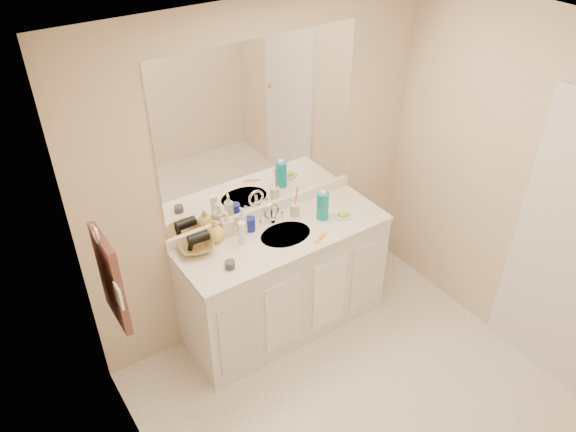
% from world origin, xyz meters
% --- Properties ---
extents(floor, '(2.60, 2.60, 0.00)m').
position_xyz_m(floor, '(0.00, 0.00, 0.00)').
color(floor, silver).
rests_on(floor, ground).
extents(ceiling, '(2.60, 2.60, 0.02)m').
position_xyz_m(ceiling, '(0.00, 0.00, 2.40)').
color(ceiling, white).
rests_on(ceiling, wall_back).
extents(wall_back, '(2.60, 0.02, 2.40)m').
position_xyz_m(wall_back, '(0.00, 1.30, 1.20)').
color(wall_back, beige).
rests_on(wall_back, floor).
extents(wall_left, '(0.02, 2.60, 2.40)m').
position_xyz_m(wall_left, '(-1.30, 0.00, 1.20)').
color(wall_left, beige).
rests_on(wall_left, floor).
extents(wall_right, '(0.02, 2.60, 2.40)m').
position_xyz_m(wall_right, '(1.30, 0.00, 1.20)').
color(wall_right, beige).
rests_on(wall_right, floor).
extents(vanity_cabinet, '(1.50, 0.55, 0.85)m').
position_xyz_m(vanity_cabinet, '(0.00, 1.02, 0.42)').
color(vanity_cabinet, white).
rests_on(vanity_cabinet, floor).
extents(countertop, '(1.52, 0.57, 0.03)m').
position_xyz_m(countertop, '(0.00, 1.02, 0.86)').
color(countertop, silver).
rests_on(countertop, vanity_cabinet).
extents(backsplash, '(1.52, 0.03, 0.08)m').
position_xyz_m(backsplash, '(0.00, 1.29, 0.92)').
color(backsplash, white).
rests_on(backsplash, countertop).
extents(sink_basin, '(0.37, 0.37, 0.02)m').
position_xyz_m(sink_basin, '(0.00, 1.00, 0.87)').
color(sink_basin, beige).
rests_on(sink_basin, countertop).
extents(faucet, '(0.02, 0.02, 0.11)m').
position_xyz_m(faucet, '(0.00, 1.18, 0.94)').
color(faucet, silver).
rests_on(faucet, countertop).
extents(mirror, '(1.48, 0.01, 1.20)m').
position_xyz_m(mirror, '(0.00, 1.29, 1.56)').
color(mirror, white).
rests_on(mirror, wall_back).
extents(blue_mug, '(0.09, 0.09, 0.10)m').
position_xyz_m(blue_mug, '(-0.17, 1.18, 0.93)').
color(blue_mug, navy).
rests_on(blue_mug, countertop).
extents(tan_cup, '(0.09, 0.09, 0.10)m').
position_xyz_m(tan_cup, '(0.18, 1.16, 0.93)').
color(tan_cup, beige).
rests_on(tan_cup, countertop).
extents(toothbrush, '(0.01, 0.04, 0.20)m').
position_xyz_m(toothbrush, '(0.19, 1.16, 1.03)').
color(toothbrush, '#ED3E6A').
rests_on(toothbrush, tan_cup).
extents(mouthwash_bottle, '(0.09, 0.09, 0.21)m').
position_xyz_m(mouthwash_bottle, '(0.33, 1.02, 0.98)').
color(mouthwash_bottle, '#0C8B94').
rests_on(mouthwash_bottle, countertop).
extents(soap_dish, '(0.14, 0.13, 0.01)m').
position_xyz_m(soap_dish, '(0.46, 0.94, 0.89)').
color(soap_dish, silver).
rests_on(soap_dish, countertop).
extents(green_soap, '(0.07, 0.05, 0.03)m').
position_xyz_m(green_soap, '(0.46, 0.94, 0.90)').
color(green_soap, '#90DE36').
rests_on(green_soap, soap_dish).
extents(orange_comb, '(0.13, 0.08, 0.01)m').
position_xyz_m(orange_comb, '(0.17, 0.83, 0.88)').
color(orange_comb, orange).
rests_on(orange_comb, countertop).
extents(dark_jar, '(0.07, 0.07, 0.05)m').
position_xyz_m(dark_jar, '(-0.49, 0.91, 0.90)').
color(dark_jar, '#34353B').
rests_on(dark_jar, countertop).
extents(extra_white_bottle, '(0.07, 0.07, 0.16)m').
position_xyz_m(extra_white_bottle, '(-0.29, 1.09, 0.96)').
color(extra_white_bottle, white).
rests_on(extra_white_bottle, countertop).
extents(soap_bottle_white, '(0.10, 0.10, 0.20)m').
position_xyz_m(soap_bottle_white, '(-0.23, 1.20, 0.98)').
color(soap_bottle_white, silver).
rests_on(soap_bottle_white, countertop).
extents(soap_bottle_cream, '(0.10, 0.10, 0.18)m').
position_xyz_m(soap_bottle_cream, '(-0.33, 1.23, 0.97)').
color(soap_bottle_cream, beige).
rests_on(soap_bottle_cream, countertop).
extents(soap_bottle_yellow, '(0.13, 0.13, 0.16)m').
position_xyz_m(soap_bottle_yellow, '(-0.43, 1.21, 0.96)').
color(soap_bottle_yellow, '#D5B752').
rests_on(soap_bottle_yellow, countertop).
extents(wicker_basket, '(0.29, 0.29, 0.06)m').
position_xyz_m(wicker_basket, '(-0.58, 1.19, 0.91)').
color(wicker_basket, olive).
rests_on(wicker_basket, countertop).
extents(hair_dryer, '(0.14, 0.07, 0.07)m').
position_xyz_m(hair_dryer, '(-0.56, 1.19, 0.97)').
color(hair_dryer, black).
rests_on(hair_dryer, wicker_basket).
extents(towel_ring, '(0.01, 0.11, 0.11)m').
position_xyz_m(towel_ring, '(-1.27, 0.77, 1.55)').
color(towel_ring, silver).
rests_on(towel_ring, wall_left).
extents(hand_towel, '(0.04, 0.32, 0.55)m').
position_xyz_m(hand_towel, '(-1.25, 0.77, 1.25)').
color(hand_towel, '#442824').
rests_on(hand_towel, towel_ring).
extents(switch_plate, '(0.01, 0.08, 0.13)m').
position_xyz_m(switch_plate, '(-1.27, 0.57, 1.30)').
color(switch_plate, white).
rests_on(switch_plate, wall_left).
extents(door, '(0.02, 0.82, 2.00)m').
position_xyz_m(door, '(1.29, -0.30, 1.00)').
color(door, silver).
rests_on(door, floor).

